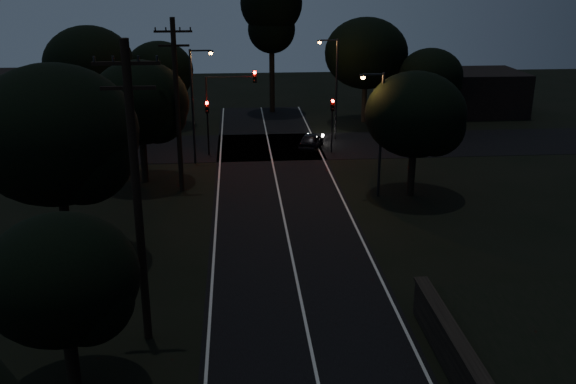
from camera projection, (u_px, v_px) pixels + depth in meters
road_surface at (279, 192)px, 39.71m from camera, size 60.00×70.00×0.03m
utility_pole_mid at (137, 193)px, 22.19m from camera, size 2.20×0.30×11.00m
utility_pole_far at (177, 104)px, 38.28m from camera, size 2.20×0.30×10.50m
tree_left_b at (67, 283)px, 19.73m from camera, size 4.79×4.79×6.09m
tree_left_c at (61, 139)px, 28.23m from camera, size 7.37×7.37×9.31m
tree_left_d at (143, 105)px, 40.00m from camera, size 6.19×6.19×7.85m
tree_far_nw at (162, 72)px, 55.14m from camera, size 5.80×5.80×7.35m
tree_far_w at (92, 66)px, 50.61m from camera, size 7.06×7.06×9.00m
tree_far_ne at (369, 55)px, 56.10m from camera, size 7.30×7.30×9.23m
tree_far_e at (433, 77)px, 54.19m from camera, size 5.42×5.42×6.88m
tree_right_a at (419, 117)px, 37.57m from camera, size 5.95×5.95×7.56m
tall_pine at (271, 12)px, 59.20m from camera, size 5.72×5.72×13.00m
building_left at (39, 99)px, 57.11m from camera, size 10.00×8.00×4.40m
building_right at (472, 92)px, 61.20m from camera, size 9.00×7.00×4.00m
signal_left at (207, 118)px, 46.78m from camera, size 0.28×0.35×4.10m
signal_right at (332, 116)px, 47.49m from camera, size 0.28×0.35×4.10m
signal_mast at (230, 97)px, 46.42m from camera, size 3.70×0.35×6.25m
streetlight_a at (195, 99)px, 44.26m from camera, size 1.66×0.26×8.00m
streetlight_b at (334, 82)px, 50.73m from camera, size 1.66×0.26×8.00m
streetlight_c at (378, 126)px, 37.68m from camera, size 1.46×0.26×7.50m
car at (311, 140)px, 49.42m from camera, size 2.49×3.82×1.21m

